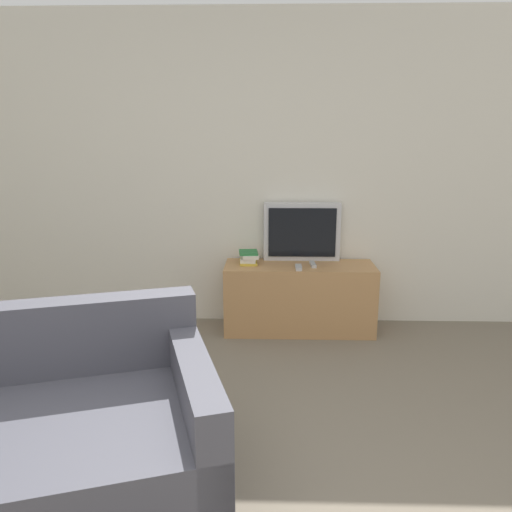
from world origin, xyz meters
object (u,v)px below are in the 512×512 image
(book_stack, at_px, (249,257))
(remote_secondary, at_px, (299,267))
(television, at_px, (302,232))
(remote_on_stand, at_px, (313,264))
(tv_stand, at_px, (299,298))
(couch, at_px, (14,455))

(book_stack, height_order, remote_secondary, book_stack)
(television, height_order, remote_on_stand, television)
(remote_secondary, bearing_deg, book_stack, 157.61)
(remote_secondary, bearing_deg, tv_stand, 82.33)
(remote_secondary, bearing_deg, remote_on_stand, 39.05)
(couch, xyz_separation_m, remote_secondary, (1.31, 2.03, 0.29))
(television, distance_m, book_stack, 0.50)
(television, xyz_separation_m, couch, (-1.35, -2.33, -0.53))
(book_stack, relative_size, remote_secondary, 1.54)
(tv_stand, distance_m, remote_on_stand, 0.32)
(couch, xyz_separation_m, remote_on_stand, (1.43, 2.13, 0.29))
(couch, bearing_deg, book_stack, 50.28)
(television, bearing_deg, remote_on_stand, -67.10)
(couch, bearing_deg, remote_secondary, 39.83)
(tv_stand, relative_size, couch, 0.65)
(book_stack, relative_size, remote_on_stand, 1.39)
(tv_stand, distance_m, remote_secondary, 0.32)
(television, bearing_deg, couch, -120.11)
(remote_on_stand, bearing_deg, book_stack, 172.62)
(remote_secondary, bearing_deg, couch, -122.84)
(tv_stand, xyz_separation_m, remote_on_stand, (0.11, -0.02, 0.30))
(television, height_order, book_stack, television)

